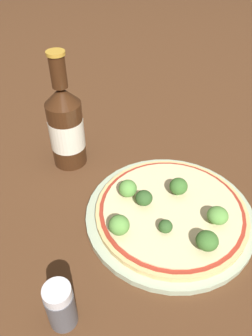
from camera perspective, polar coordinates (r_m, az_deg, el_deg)
ground_plane at (r=0.57m, az=7.70°, el=-9.39°), size 3.00×3.00×0.00m
plate at (r=0.58m, az=7.56°, el=-8.13°), size 0.29×0.29×0.01m
pizza at (r=0.56m, az=7.90°, el=-7.38°), size 0.26×0.26×0.01m
broccoli_floret_0 at (r=0.56m, az=0.31°, el=-3.59°), size 0.03×0.03×0.03m
broccoli_floret_1 at (r=0.50m, az=13.95°, el=-12.21°), size 0.03×0.03×0.03m
broccoli_floret_2 at (r=0.55m, az=3.15°, el=-5.25°), size 0.03×0.03×0.03m
broccoli_floret_3 at (r=0.54m, az=15.68°, el=-7.97°), size 0.03×0.03×0.03m
broccoli_floret_4 at (r=0.50m, az=-1.22°, el=-9.92°), size 0.03×0.03×0.04m
broccoli_floret_5 at (r=0.57m, az=9.13°, el=-3.17°), size 0.03×0.03×0.03m
broccoli_floret_6 at (r=0.52m, az=6.89°, el=-10.08°), size 0.02×0.02×0.02m
beer_bottle at (r=0.64m, az=-10.42°, el=7.19°), size 0.07×0.07×0.23m
pepper_shaker at (r=0.45m, az=-11.33°, el=-22.46°), size 0.04×0.04×0.08m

